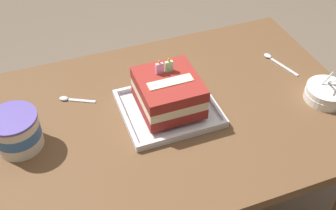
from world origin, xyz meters
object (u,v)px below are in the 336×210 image
at_px(ice_cream_tub, 16,131).
at_px(serving_spoon_by_bowls, 69,99).
at_px(foil_tray, 169,109).
at_px(serving_spoon_near_tray, 273,59).
at_px(birthday_cake, 169,93).
at_px(bowl_stack, 326,93).

bearing_deg(ice_cream_tub, serving_spoon_by_bowls, 40.92).
height_order(foil_tray, serving_spoon_by_bowls, foil_tray).
bearing_deg(serving_spoon_near_tray, serving_spoon_by_bowls, 176.54).
distance_m(birthday_cake, serving_spoon_near_tray, 0.47).
relative_size(ice_cream_tub, serving_spoon_by_bowls, 1.21).
height_order(birthday_cake, serving_spoon_by_bowls, birthday_cake).
bearing_deg(foil_tray, ice_cream_tub, 177.99).
bearing_deg(birthday_cake, bowl_stack, -14.04).
xyz_separation_m(foil_tray, serving_spoon_by_bowls, (-0.29, 0.16, -0.00)).
distance_m(serving_spoon_near_tray, serving_spoon_by_bowls, 0.74).
bearing_deg(foil_tray, bowl_stack, -14.03).
relative_size(ice_cream_tub, serving_spoon_near_tray, 0.89).
height_order(birthday_cake, bowl_stack, birthday_cake).
bearing_deg(serving_spoon_near_tray, foil_tray, -165.55).
height_order(ice_cream_tub, serving_spoon_by_bowls, ice_cream_tub).
distance_m(birthday_cake, bowl_stack, 0.52).
bearing_deg(bowl_stack, ice_cream_tub, 171.60).
distance_m(foil_tray, serving_spoon_by_bowls, 0.33).
bearing_deg(birthday_cake, serving_spoon_by_bowls, 150.60).
bearing_deg(ice_cream_tub, foil_tray, -2.01).
xyz_separation_m(serving_spoon_near_tray, serving_spoon_by_bowls, (-0.74, 0.04, -0.00)).
distance_m(ice_cream_tub, serving_spoon_by_bowls, 0.23).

